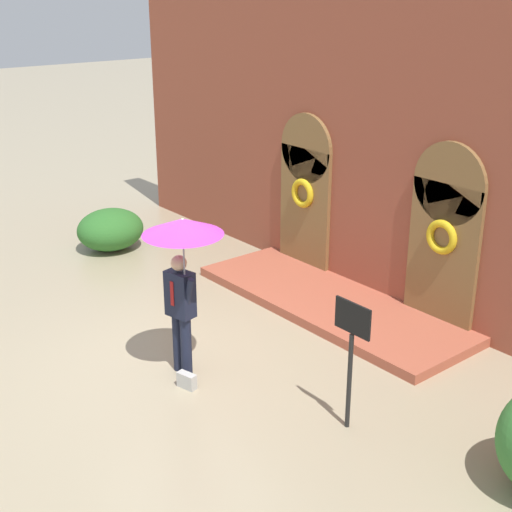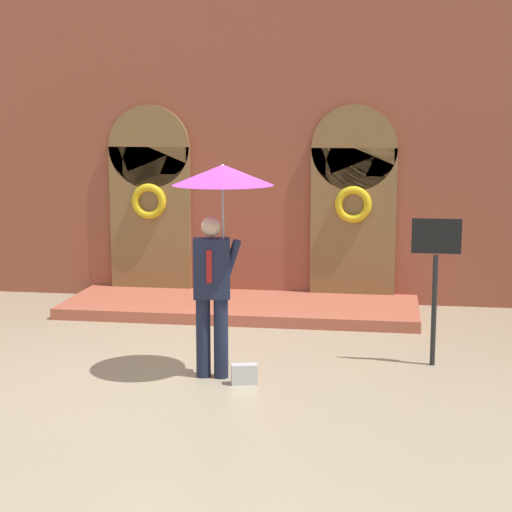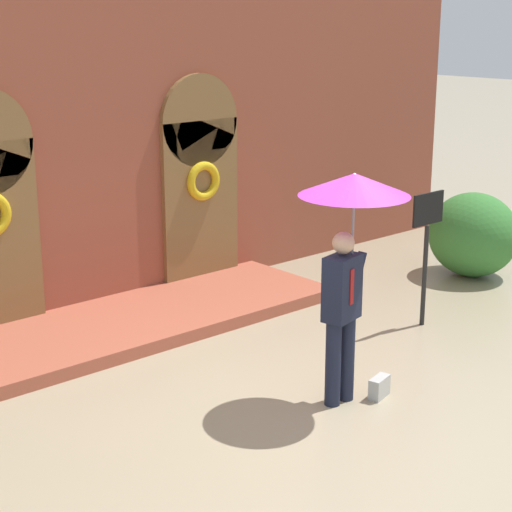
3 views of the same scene
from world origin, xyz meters
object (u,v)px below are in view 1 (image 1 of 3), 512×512
at_px(handbag, 187,381).
at_px(person_with_umbrella, 182,250).
at_px(shrub_left, 110,229).
at_px(sign_post, 351,345).

bearing_deg(handbag, person_with_umbrella, 131.46).
relative_size(handbag, shrub_left, 0.20).
bearing_deg(handbag, sign_post, 12.80).
bearing_deg(sign_post, shrub_left, 173.94).
height_order(sign_post, shrub_left, sign_post).
xyz_separation_m(person_with_umbrella, shrub_left, (-5.32, 1.67, -1.48)).
xyz_separation_m(sign_post, shrub_left, (-7.66, 0.81, -0.73)).
distance_m(person_with_umbrella, handbag, 1.84).
relative_size(person_with_umbrella, handbag, 8.44).
bearing_deg(person_with_umbrella, shrub_left, 162.57).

